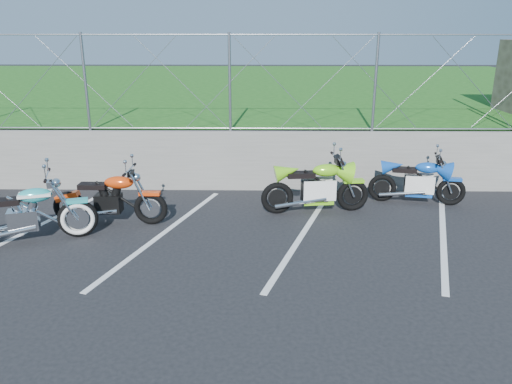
{
  "coord_description": "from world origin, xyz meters",
  "views": [
    {
      "loc": [
        1.69,
        -6.98,
        3.33
      ],
      "look_at": [
        1.57,
        1.3,
        0.64
      ],
      "focal_mm": 35.0,
      "sensor_mm": 36.0,
      "label": 1
    }
  ],
  "objects_px": {
    "naked_orange": "(111,201)",
    "sportbike_green": "(317,189)",
    "sportbike_blue": "(418,183)",
    "cruiser_turquoise": "(26,216)"
  },
  "relations": [
    {
      "from": "naked_orange",
      "to": "sportbike_green",
      "type": "relative_size",
      "value": 0.99
    },
    {
      "from": "sportbike_green",
      "to": "sportbike_blue",
      "type": "height_order",
      "value": "sportbike_green"
    },
    {
      "from": "sportbike_green",
      "to": "sportbike_blue",
      "type": "bearing_deg",
      "value": 7.48
    },
    {
      "from": "cruiser_turquoise",
      "to": "sportbike_blue",
      "type": "distance_m",
      "value": 7.25
    },
    {
      "from": "naked_orange",
      "to": "sportbike_green",
      "type": "distance_m",
      "value": 3.8
    },
    {
      "from": "sportbike_blue",
      "to": "naked_orange",
      "type": "bearing_deg",
      "value": -157.75
    },
    {
      "from": "cruiser_turquoise",
      "to": "naked_orange",
      "type": "height_order",
      "value": "cruiser_turquoise"
    },
    {
      "from": "naked_orange",
      "to": "sportbike_blue",
      "type": "height_order",
      "value": "naked_orange"
    },
    {
      "from": "sportbike_green",
      "to": "naked_orange",
      "type": "bearing_deg",
      "value": -176.91
    },
    {
      "from": "sportbike_green",
      "to": "sportbike_blue",
      "type": "xyz_separation_m",
      "value": [
        2.08,
        0.54,
        -0.04
      ]
    }
  ]
}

